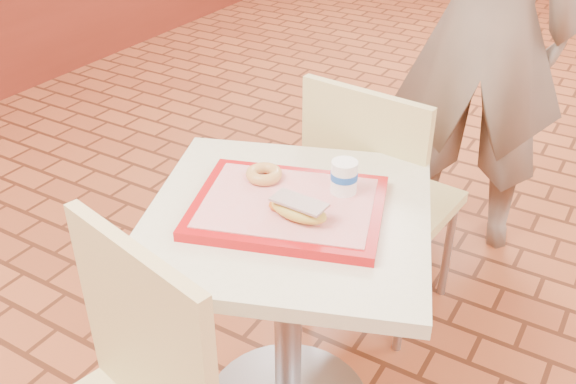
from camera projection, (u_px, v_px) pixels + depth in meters
The scene contains 7 objects.
main_table at pixel (288, 286), 1.81m from camera, with size 0.74×0.74×0.78m.
chair_main_back at pixel (376, 194), 2.21m from camera, with size 0.48×0.48×0.96m.
customer at pixel (486, 28), 2.47m from camera, with size 0.69×0.45×1.89m, color #75655A.
serving_tray at pixel (288, 207), 1.67m from camera, with size 0.49×0.38×0.03m.
ring_donut at pixel (264, 174), 1.75m from camera, with size 0.10×0.10×0.03m, color #C88E49.
long_john_donut at pixel (298, 209), 1.59m from camera, with size 0.17×0.08×0.05m.
paper_cup at pixel (344, 177), 1.68m from camera, with size 0.07×0.07×0.09m.
Camera 1 is at (-0.34, -2.01, 1.71)m, focal length 40.00 mm.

